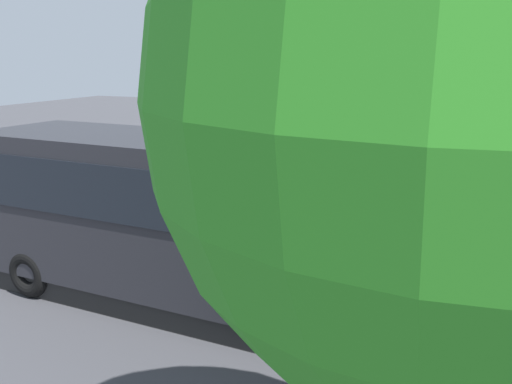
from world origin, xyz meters
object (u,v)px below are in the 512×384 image
at_px(tour_bus, 193,224).
at_px(stunt_motorcycle, 247,173).
at_px(spectator_centre, 215,211).
at_px(spectator_far_left, 287,221).
at_px(spectator_right, 176,207).
at_px(parked_motorcycle_silver, 120,231).
at_px(tree_centre, 476,49).
at_px(spectator_left, 248,217).
at_px(traffic_cone, 308,200).

relative_size(tour_bus, stunt_motorcycle, 4.64).
bearing_deg(stunt_motorcycle, spectator_centre, 104.65).
relative_size(tour_bus, spectator_far_left, 5.23).
bearing_deg(spectator_right, parked_motorcycle_silver, 32.33).
height_order(parked_motorcycle_silver, tree_centre, tree_centre).
xyz_separation_m(spectator_right, parked_motorcycle_silver, (1.18, 0.75, -0.56)).
distance_m(spectator_far_left, spectator_left, 0.95).
distance_m(spectator_left, traffic_cone, 4.95).
relative_size(spectator_far_left, spectator_left, 1.00).
bearing_deg(spectator_left, spectator_far_left, -174.49).
distance_m(spectator_right, traffic_cone, 5.18).
relative_size(spectator_centre, tree_centre, 0.24).
height_order(spectator_left, traffic_cone, spectator_left).
xyz_separation_m(spectator_left, traffic_cone, (0.14, -4.89, -0.75)).
xyz_separation_m(tour_bus, parked_motorcycle_silver, (3.29, -2.09, -1.16)).
relative_size(spectator_left, traffic_cone, 2.79).
height_order(spectator_right, stunt_motorcycle, spectator_right).
distance_m(tour_bus, parked_motorcycle_silver, 4.07).
xyz_separation_m(stunt_motorcycle, traffic_cone, (-2.08, -0.03, -0.68)).
xyz_separation_m(parked_motorcycle_silver, stunt_motorcycle, (-0.97, -5.49, 0.50)).
height_order(spectator_far_left, stunt_motorcycle, spectator_far_left).
height_order(traffic_cone, tree_centre, tree_centre).
height_order(spectator_right, parked_motorcycle_silver, spectator_right).
xyz_separation_m(spectator_centre, traffic_cone, (-0.89, -4.58, -0.70)).
xyz_separation_m(spectator_right, stunt_motorcycle, (0.21, -4.74, -0.06)).
bearing_deg(spectator_right, spectator_centre, -168.92).
distance_m(spectator_centre, stunt_motorcycle, 4.70).
relative_size(spectator_right, parked_motorcycle_silver, 0.86).
height_order(spectator_centre, spectator_right, spectator_right).
xyz_separation_m(traffic_cone, tree_centre, (-5.25, 12.70, 4.51)).
distance_m(parked_motorcycle_silver, traffic_cone, 6.31).
bearing_deg(stunt_motorcycle, traffic_cone, -179.27).
bearing_deg(spectator_far_left, parked_motorcycle_silver, 9.86).
bearing_deg(tour_bus, spectator_centre, -69.47).
bearing_deg(spectator_left, stunt_motorcycle, -65.43).
xyz_separation_m(tour_bus, tree_centre, (-5.02, 5.10, 3.17)).
height_order(spectator_left, tree_centre, tree_centre).
relative_size(spectator_far_left, tree_centre, 0.24).
height_order(tour_bus, spectator_centre, tour_bus).
height_order(spectator_far_left, parked_motorcycle_silver, spectator_far_left).
xyz_separation_m(tour_bus, traffic_cone, (0.24, -7.61, -1.34)).
distance_m(spectator_centre, traffic_cone, 4.72).
bearing_deg(spectator_right, spectator_left, 176.66).
height_order(stunt_motorcycle, tree_centre, tree_centre).
relative_size(tour_bus, tree_centre, 1.27).
bearing_deg(spectator_centre, spectator_far_left, 173.72).
distance_m(spectator_far_left, stunt_motorcycle, 5.73).
distance_m(spectator_centre, tree_centre, 10.88).
height_order(spectator_left, stunt_motorcycle, spectator_left).
bearing_deg(spectator_left, parked_motorcycle_silver, 11.13).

